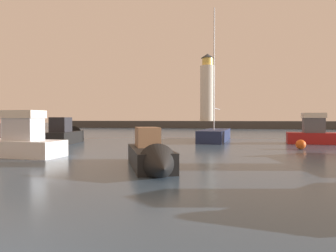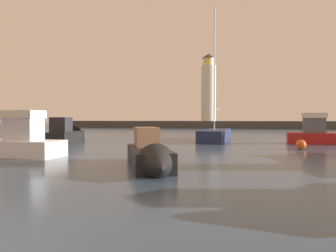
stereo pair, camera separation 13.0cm
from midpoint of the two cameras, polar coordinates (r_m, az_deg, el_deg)
The scene contains 9 objects.
ground_plane at distance 37.42m, azimuth 6.22°, elevation -2.11°, with size 220.00×220.00×0.00m, color #384C60.
breakwater at distance 71.90m, azimuth 9.46°, elevation 0.26°, with size 79.55×5.62×1.73m, color #423F3D.
lighthouse at distance 72.39m, azimuth 7.89°, elevation 7.05°, with size 3.50×3.50×16.22m.
motorboat_0 at distance 13.46m, azimuth -3.09°, elevation -5.87°, with size 4.08×6.40×2.18m.
motorboat_1 at distance 21.17m, azimuth -29.41°, elevation -2.87°, with size 7.74×2.46×3.29m.
motorboat_4 at distance 29.99m, azimuth -18.61°, elevation -1.59°, with size 3.19×6.98×2.78m.
motorboat_5 at distance 30.41m, azimuth 28.60°, elevation -1.43°, with size 6.80×2.41×3.19m.
sailboat_moored at distance 30.94m, azimuth 9.26°, elevation -1.68°, with size 2.99×8.90×13.38m.
mooring_buoy at distance 24.24m, azimuth 24.41°, elevation -3.28°, with size 0.73×0.73×0.73m, color #EA5919.
Camera 2 is at (4.44, -2.42, 2.30)m, focal length 31.58 mm.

